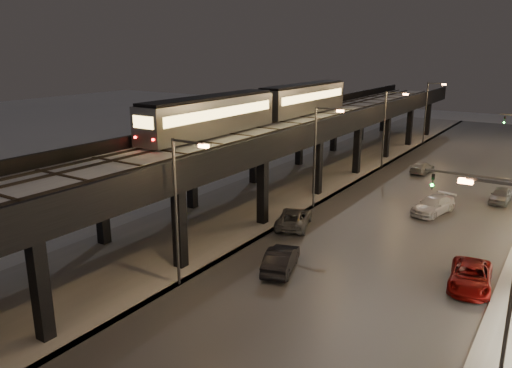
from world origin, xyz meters
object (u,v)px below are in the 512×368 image
Objects in this scene: car_onc_dark at (470,277)px; car_onc_white at (433,206)px; subway_train at (264,106)px; car_near_white at (281,260)px; car_mid_silver at (294,219)px; car_onc_red at (501,196)px; car_mid_dark at (422,168)px.

car_onc_dark is 13.94m from car_onc_white.
subway_train is 22.14m from car_near_white.
car_onc_red is (12.88, 16.02, -0.04)m from car_mid_silver.
car_onc_red is at bearing 16.81° from subway_train.
car_mid_dark is 14.77m from car_onc_white.
subway_train is at bearing 52.44° from car_mid_dark.
car_near_white is at bearing 93.48° from car_mid_dark.
subway_train is 20.22m from car_mid_dark.
car_mid_silver is at bearing -84.37° from car_near_white.
car_onc_white is 7.95m from car_onc_red.
car_onc_dark is (22.66, -12.92, -7.54)m from subway_train.
subway_train is at bearing -72.11° from car_near_white.
car_onc_dark is at bearing 147.37° from car_mid_silver.
car_onc_red is at bearing 145.62° from car_mid_dark.
car_near_white is at bearing -110.76° from car_onc_red.
subway_train is 14.96m from car_mid_silver.
car_mid_silver is 23.68m from car_mid_dark.
subway_train is 18.85m from car_onc_white.
subway_train is at bearing 142.97° from car_onc_dark.
car_onc_dark is at bearing -176.23° from car_near_white.
car_onc_dark is 1.00× the size of car_onc_white.
car_onc_white is at bearing 105.36° from car_onc_dark.
car_near_white is 11.41m from car_onc_dark.
car_onc_white reaches higher than car_onc_red.
car_near_white reaches higher than car_mid_dark.
car_near_white is 1.18× the size of car_onc_red.
car_mid_silver is 1.29× the size of car_onc_red.
subway_train is 7.20× the size of car_near_white.
subway_train is 8.48× the size of car_onc_red.
car_onc_white is (8.47, 9.40, 0.02)m from car_mid_silver.
car_near_white reaches higher than car_mid_silver.
car_onc_white is (17.28, -0.06, -7.51)m from subway_train.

